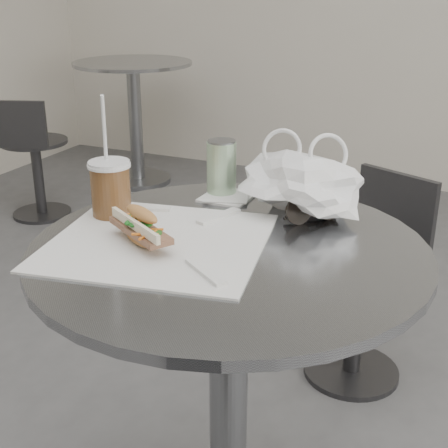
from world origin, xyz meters
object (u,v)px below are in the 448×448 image
at_px(bg_table, 135,108).
at_px(drink_can, 221,168).
at_px(cafe_table, 228,367).
at_px(chair_far, 365,290).
at_px(bg_chair, 34,165).
at_px(banh_mi, 141,227).
at_px(iced_coffee, 111,188).
at_px(sunglasses, 313,211).

distance_m(bg_table, drink_can, 2.46).
height_order(cafe_table, drink_can, drink_can).
xyz_separation_m(cafe_table, chair_far, (0.12, 0.78, -0.17)).
xyz_separation_m(cafe_table, drink_can, (-0.13, 0.26, 0.34)).
bearing_deg(drink_can, bg_chair, 143.69).
relative_size(chair_far, banh_mi, 3.04).
xyz_separation_m(cafe_table, banh_mi, (-0.15, -0.07, 0.31)).
bearing_deg(drink_can, chair_far, 63.88).
relative_size(iced_coffee, sunglasses, 2.38).
relative_size(cafe_table, bg_table, 1.03).
bearing_deg(chair_far, drink_can, 87.58).
relative_size(bg_table, sunglasses, 6.80).
distance_m(banh_mi, drink_can, 0.33).
xyz_separation_m(bg_table, iced_coffee, (1.31, -2.16, 0.34)).
bearing_deg(chair_far, bg_table, -15.79).
xyz_separation_m(sunglasses, drink_can, (-0.24, 0.07, 0.04)).
bearing_deg(cafe_table, bg_table, 126.03).
relative_size(cafe_table, iced_coffee, 2.93).
relative_size(bg_table, bg_chair, 1.14).
height_order(bg_table, iced_coffee, iced_coffee).
distance_m(cafe_table, banh_mi, 0.35).
bearing_deg(banh_mi, sunglasses, 75.53).
bearing_deg(sunglasses, bg_table, 83.50).
height_order(bg_table, sunglasses, sunglasses).
bearing_deg(iced_coffee, sunglasses, 21.00).
distance_m(bg_table, sunglasses, 2.65).
bearing_deg(chair_far, banh_mi, 95.87).
height_order(sunglasses, drink_can, drink_can).
relative_size(sunglasses, drink_can, 0.84).
distance_m(bg_chair, sunglasses, 2.30).
height_order(banh_mi, drink_can, drink_can).
distance_m(bg_chair, iced_coffee, 2.10).
height_order(bg_table, chair_far, bg_table).
xyz_separation_m(bg_chair, iced_coffee, (1.47, -1.41, 0.51)).
bearing_deg(sunglasses, drink_can, 116.85).
xyz_separation_m(cafe_table, iced_coffee, (-0.29, 0.04, 0.34)).
bearing_deg(iced_coffee, drink_can, 55.34).
relative_size(bg_chair, banh_mi, 3.03).
height_order(chair_far, bg_chair, chair_far).
distance_m(cafe_table, drink_can, 0.45).
bearing_deg(sunglasses, bg_chair, 99.06).
bearing_deg(bg_chair, sunglasses, -54.04).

